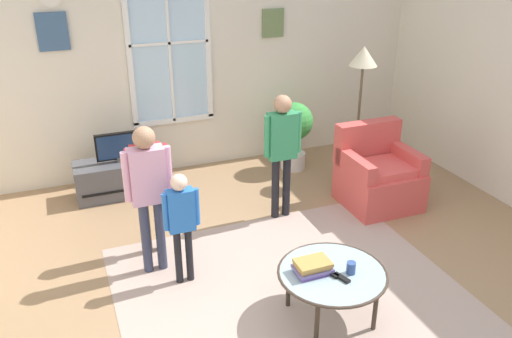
{
  "coord_description": "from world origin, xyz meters",
  "views": [
    {
      "loc": [
        -1.56,
        -3.29,
        2.77
      ],
      "look_at": [
        -0.09,
        0.47,
        0.94
      ],
      "focal_mm": 37.02,
      "sensor_mm": 36.0,
      "label": 1
    }
  ],
  "objects_px": {
    "remote_near_cup": "(342,278)",
    "person_red_shirt": "(148,176)",
    "cup": "(351,268)",
    "person_green_shirt": "(282,143)",
    "armchair": "(378,176)",
    "tv_stand": "(122,177)",
    "remote_near_books": "(331,273)",
    "person_blue_shirt": "(181,217)",
    "book_stack": "(313,267)",
    "television": "(118,146)",
    "floor_lamp": "(363,69)",
    "person_pink_shirt": "(148,184)",
    "coffee_table": "(332,275)",
    "potted_plant_by_window": "(294,128)"
  },
  "relations": [
    {
      "from": "remote_near_cup",
      "to": "person_red_shirt",
      "type": "distance_m",
      "value": 1.93
    },
    {
      "from": "cup",
      "to": "person_green_shirt",
      "type": "distance_m",
      "value": 1.73
    },
    {
      "from": "armchair",
      "to": "cup",
      "type": "xyz_separation_m",
      "value": [
        -1.28,
        -1.57,
        0.15
      ]
    },
    {
      "from": "tv_stand",
      "to": "remote_near_cup",
      "type": "bearing_deg",
      "value": -67.15
    },
    {
      "from": "tv_stand",
      "to": "cup",
      "type": "xyz_separation_m",
      "value": [
        1.3,
        -2.82,
        0.27
      ]
    },
    {
      "from": "remote_near_books",
      "to": "person_blue_shirt",
      "type": "height_order",
      "value": "person_blue_shirt"
    },
    {
      "from": "person_blue_shirt",
      "to": "person_red_shirt",
      "type": "distance_m",
      "value": 0.6
    },
    {
      "from": "book_stack",
      "to": "television",
      "type": "bearing_deg",
      "value": 111.04
    },
    {
      "from": "television",
      "to": "remote_near_cup",
      "type": "distance_m",
      "value": 3.1
    },
    {
      "from": "armchair",
      "to": "person_red_shirt",
      "type": "height_order",
      "value": "person_red_shirt"
    },
    {
      "from": "person_red_shirt",
      "to": "floor_lamp",
      "type": "bearing_deg",
      "value": 16.29
    },
    {
      "from": "person_pink_shirt",
      "to": "floor_lamp",
      "type": "relative_size",
      "value": 0.85
    },
    {
      "from": "remote_near_cup",
      "to": "person_blue_shirt",
      "type": "relative_size",
      "value": 0.14
    },
    {
      "from": "tv_stand",
      "to": "book_stack",
      "type": "relative_size",
      "value": 3.7
    },
    {
      "from": "book_stack",
      "to": "person_blue_shirt",
      "type": "bearing_deg",
      "value": 133.84
    },
    {
      "from": "armchair",
      "to": "floor_lamp",
      "type": "height_order",
      "value": "floor_lamp"
    },
    {
      "from": "tv_stand",
      "to": "remote_near_books",
      "type": "height_order",
      "value": "remote_near_books"
    },
    {
      "from": "tv_stand",
      "to": "person_green_shirt",
      "type": "height_order",
      "value": "person_green_shirt"
    },
    {
      "from": "person_blue_shirt",
      "to": "floor_lamp",
      "type": "height_order",
      "value": "floor_lamp"
    },
    {
      "from": "person_pink_shirt",
      "to": "person_green_shirt",
      "type": "bearing_deg",
      "value": 18.71
    },
    {
      "from": "remote_near_cup",
      "to": "floor_lamp",
      "type": "distance_m",
      "value": 2.91
    },
    {
      "from": "person_red_shirt",
      "to": "remote_near_books",
      "type": "bearing_deg",
      "value": -53.96
    },
    {
      "from": "coffee_table",
      "to": "person_blue_shirt",
      "type": "xyz_separation_m",
      "value": [
        -0.93,
        0.87,
        0.23
      ]
    },
    {
      "from": "television",
      "to": "person_green_shirt",
      "type": "relative_size",
      "value": 0.37
    },
    {
      "from": "television",
      "to": "book_stack",
      "type": "xyz_separation_m",
      "value": [
        1.04,
        -2.7,
        -0.11
      ]
    },
    {
      "from": "television",
      "to": "potted_plant_by_window",
      "type": "height_order",
      "value": "potted_plant_by_window"
    },
    {
      "from": "remote_near_cup",
      "to": "floor_lamp",
      "type": "height_order",
      "value": "floor_lamp"
    },
    {
      "from": "book_stack",
      "to": "floor_lamp",
      "type": "xyz_separation_m",
      "value": [
        1.69,
        2.16,
        0.85
      ]
    },
    {
      "from": "armchair",
      "to": "book_stack",
      "type": "height_order",
      "value": "armchair"
    },
    {
      "from": "television",
      "to": "potted_plant_by_window",
      "type": "xyz_separation_m",
      "value": [
        2.13,
        -0.06,
        -0.04
      ]
    },
    {
      "from": "television",
      "to": "remote_near_books",
      "type": "xyz_separation_m",
      "value": [
        1.16,
        -2.77,
        -0.15
      ]
    },
    {
      "from": "tv_stand",
      "to": "coffee_table",
      "type": "bearing_deg",
      "value": -66.79
    },
    {
      "from": "book_stack",
      "to": "floor_lamp",
      "type": "bearing_deg",
      "value": 51.94
    },
    {
      "from": "coffee_table",
      "to": "person_pink_shirt",
      "type": "xyz_separation_m",
      "value": [
        -1.14,
        1.14,
        0.45
      ]
    },
    {
      "from": "person_pink_shirt",
      "to": "potted_plant_by_window",
      "type": "height_order",
      "value": "person_pink_shirt"
    },
    {
      "from": "armchair",
      "to": "person_pink_shirt",
      "type": "xyz_separation_m",
      "value": [
        -2.54,
        -0.37,
        0.52
      ]
    },
    {
      "from": "tv_stand",
      "to": "person_red_shirt",
      "type": "xyz_separation_m",
      "value": [
        0.1,
        -1.32,
        0.57
      ]
    },
    {
      "from": "armchair",
      "to": "person_pink_shirt",
      "type": "distance_m",
      "value": 2.62
    },
    {
      "from": "coffee_table",
      "to": "potted_plant_by_window",
      "type": "bearing_deg",
      "value": 70.69
    },
    {
      "from": "person_red_shirt",
      "to": "armchair",
      "type": "bearing_deg",
      "value": 1.57
    },
    {
      "from": "coffee_table",
      "to": "book_stack",
      "type": "relative_size",
      "value": 3.02
    },
    {
      "from": "tv_stand",
      "to": "person_blue_shirt",
      "type": "relative_size",
      "value": 1.01
    },
    {
      "from": "remote_near_books",
      "to": "remote_near_cup",
      "type": "bearing_deg",
      "value": -60.71
    },
    {
      "from": "book_stack",
      "to": "remote_near_cup",
      "type": "distance_m",
      "value": 0.23
    },
    {
      "from": "armchair",
      "to": "coffee_table",
      "type": "xyz_separation_m",
      "value": [
        -1.4,
        -1.51,
        0.08
      ]
    },
    {
      "from": "tv_stand",
      "to": "potted_plant_by_window",
      "type": "bearing_deg",
      "value": -1.57
    },
    {
      "from": "tv_stand",
      "to": "person_blue_shirt",
      "type": "distance_m",
      "value": 1.95
    },
    {
      "from": "television",
      "to": "remote_near_cup",
      "type": "relative_size",
      "value": 3.53
    },
    {
      "from": "person_blue_shirt",
      "to": "armchair",
      "type": "bearing_deg",
      "value": 15.18
    },
    {
      "from": "armchair",
      "to": "person_blue_shirt",
      "type": "height_order",
      "value": "person_blue_shirt"
    }
  ]
}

